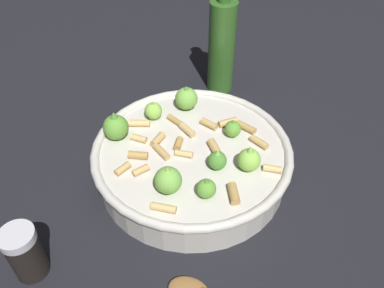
{
  "coord_description": "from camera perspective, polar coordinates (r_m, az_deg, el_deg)",
  "views": [
    {
      "loc": [
        -0.34,
        -0.26,
        0.46
      ],
      "look_at": [
        0.0,
        0.0,
        0.07
      ],
      "focal_mm": 36.49,
      "sensor_mm": 36.0,
      "label": 1
    }
  ],
  "objects": [
    {
      "name": "olive_oil_bottle",
      "position": [
        0.77,
        4.37,
        14.29
      ],
      "size": [
        0.05,
        0.05,
        0.23
      ],
      "color": "#336023",
      "rests_on": "ground"
    },
    {
      "name": "ground_plane",
      "position": [
        0.63,
        0.0,
        -4.39
      ],
      "size": [
        2.4,
        2.4,
        0.0
      ],
      "primitive_type": "plane",
      "color": "black"
    },
    {
      "name": "cooking_pan",
      "position": [
        0.61,
        -0.1,
        -2.05
      ],
      "size": [
        0.31,
        0.31,
        0.1
      ],
      "color": "beige",
      "rests_on": "ground"
    },
    {
      "name": "pepper_shaker",
      "position": [
        0.54,
        -23.22,
        -14.4
      ],
      "size": [
        0.04,
        0.04,
        0.08
      ],
      "color": "black",
      "rests_on": "ground"
    }
  ]
}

